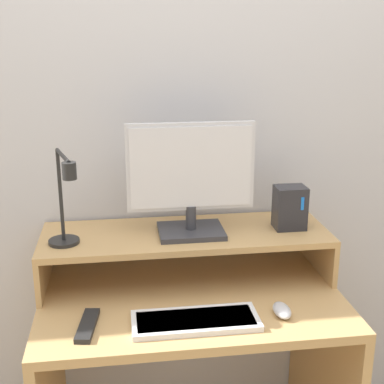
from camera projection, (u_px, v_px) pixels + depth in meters
wall_back at (178, 129)px, 1.97m from camera, size 6.00×0.05×2.50m
desk at (191, 356)px, 1.85m from camera, size 1.00×0.63×0.75m
monitor_shelf at (186, 239)px, 1.88m from camera, size 1.00×0.34×0.17m
monitor at (191, 178)px, 1.80m from camera, size 0.43×0.18×0.39m
desk_lamp at (65, 207)px, 1.67m from camera, size 0.12×0.25×0.32m
router_dock at (290, 208)px, 1.88m from camera, size 0.11×0.09×0.15m
keyboard at (196, 321)px, 1.61m from camera, size 0.38×0.15×0.02m
mouse at (282, 310)px, 1.65m from camera, size 0.05×0.10×0.03m
remote_control at (87, 325)px, 1.59m from camera, size 0.07×0.18×0.02m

